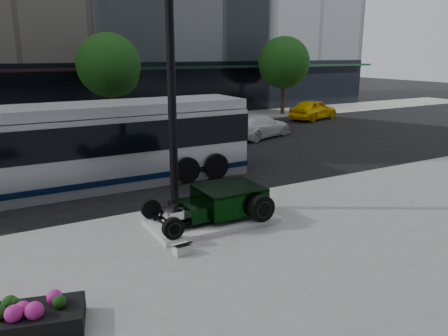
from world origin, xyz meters
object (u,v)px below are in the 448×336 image
flower_planter (28,319)px  white_sedan (259,126)px  lamppost (171,81)px  yellow_taxi (313,109)px  hot_rod (222,201)px  transit_bus (82,146)px

flower_planter → white_sedan: bearing=44.4°
lamppost → yellow_taxi: (15.97, 12.46, -3.15)m
lamppost → white_sedan: lamppost is taller
flower_planter → white_sedan: (13.28, 13.02, 0.32)m
hot_rod → white_sedan: white_sedan is taller
lamppost → yellow_taxi: bearing=38.0°
lamppost → transit_bus: size_ratio=0.67×
transit_bus → yellow_taxi: transit_bus is taller
flower_planter → hot_rod: bearing=27.6°
hot_rod → lamppost: size_ratio=0.40×
flower_planter → transit_bus: (2.68, 8.21, 1.15)m
transit_bus → white_sedan: 11.68m
lamppost → yellow_taxi: size_ratio=1.93×
hot_rod → lamppost: 3.64m
hot_rod → yellow_taxi: (15.26, 14.09, 0.02)m
hot_rod → yellow_taxi: bearing=42.7°
lamppost → yellow_taxi: 20.50m
hot_rod → transit_bus: bearing=114.9°
hot_rod → flower_planter: (-5.22, -2.73, -0.36)m
hot_rod → yellow_taxi: size_ratio=0.77×
lamppost → flower_planter: bearing=-135.9°
flower_planter → white_sedan: size_ratio=0.44×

